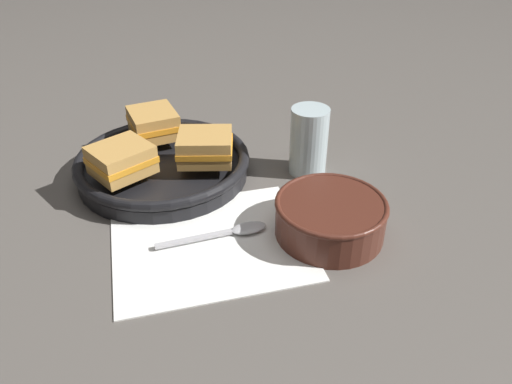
# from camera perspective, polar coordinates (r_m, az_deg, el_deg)

# --- Properties ---
(ground_plane) EXTENTS (4.00, 4.00, 0.00)m
(ground_plane) POSITION_cam_1_polar(r_m,az_deg,el_deg) (0.75, 0.23, -3.77)
(ground_plane) COLOR #56514C
(napkin) EXTENTS (0.28, 0.23, 0.00)m
(napkin) POSITION_cam_1_polar(r_m,az_deg,el_deg) (0.71, -5.26, -5.74)
(napkin) COLOR white
(napkin) RESTS_ON ground_plane
(soup_bowl) EXTENTS (0.16, 0.16, 0.06)m
(soup_bowl) POSITION_cam_1_polar(r_m,az_deg,el_deg) (0.72, 8.49, -2.70)
(soup_bowl) COLOR #4C2319
(soup_bowl) RESTS_ON ground_plane
(spoon) EXTENTS (0.16, 0.03, 0.01)m
(spoon) POSITION_cam_1_polar(r_m,az_deg,el_deg) (0.72, -2.53, -4.45)
(spoon) COLOR #B7B7BC
(spoon) RESTS_ON napkin
(skillet) EXTENTS (0.30, 0.30, 0.04)m
(skillet) POSITION_cam_1_polar(r_m,az_deg,el_deg) (0.87, -10.58, 3.04)
(skillet) COLOR black
(skillet) RESTS_ON ground_plane
(sandwich_near_left) EXTENTS (0.09, 0.10, 0.05)m
(sandwich_near_left) POSITION_cam_1_polar(r_m,az_deg,el_deg) (0.91, -11.64, 7.73)
(sandwich_near_left) COLOR #C18E47
(sandwich_near_left) RESTS_ON skillet
(sandwich_near_right) EXTENTS (0.12, 0.11, 0.05)m
(sandwich_near_right) POSITION_cam_1_polar(r_m,az_deg,el_deg) (0.81, -15.13, 3.59)
(sandwich_near_right) COLOR #C18E47
(sandwich_near_right) RESTS_ON skillet
(sandwich_far_left) EXTENTS (0.10, 0.10, 0.05)m
(sandwich_far_left) POSITION_cam_1_polar(r_m,az_deg,el_deg) (0.82, -5.83, 5.14)
(sandwich_far_left) COLOR #C18E47
(sandwich_far_left) RESTS_ON skillet
(drinking_glass) EXTENTS (0.06, 0.06, 0.12)m
(drinking_glass) POSITION_cam_1_polar(r_m,az_deg,el_deg) (0.85, 6.05, 5.80)
(drinking_glass) COLOR silver
(drinking_glass) RESTS_ON ground_plane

